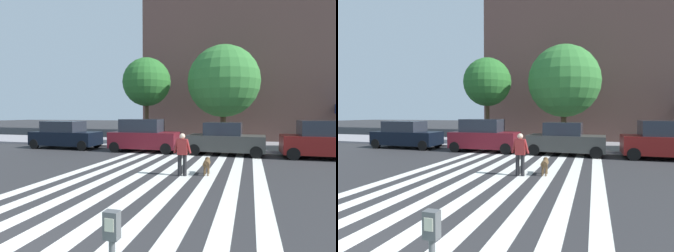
# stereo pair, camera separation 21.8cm
# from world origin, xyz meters

# --- Properties ---
(ground_plane) EXTENTS (160.00, 160.00, 0.00)m
(ground_plane) POSITION_xyz_m (0.00, 7.34, 0.00)
(ground_plane) COLOR #2B2B2D
(sidewalk_far) EXTENTS (80.00, 6.00, 0.15)m
(sidewalk_far) POSITION_xyz_m (0.00, 17.68, 0.07)
(sidewalk_far) COLOR gray
(sidewalk_far) RESTS_ON ground_plane
(crosswalk_stripes) EXTENTS (7.65, 14.08, 0.01)m
(crosswalk_stripes) POSITION_xyz_m (1.03, 7.34, 0.00)
(crosswalk_stripes) COLOR silver
(crosswalk_stripes) RESTS_ON ground_plane
(parked_car_near_curb) EXTENTS (4.70, 2.01, 1.88)m
(parked_car_near_curb) POSITION_xyz_m (-8.01, 13.42, 0.91)
(parked_car_near_curb) COLOR black
(parked_car_near_curb) RESTS_ON ground_plane
(parked_car_behind_first) EXTENTS (4.30, 2.14, 2.05)m
(parked_car_behind_first) POSITION_xyz_m (-2.19, 13.42, 0.99)
(parked_car_behind_first) COLOR maroon
(parked_car_behind_first) RESTS_ON ground_plane
(parked_car_third_in_line) EXTENTS (4.39, 2.05, 1.89)m
(parked_car_third_in_line) POSITION_xyz_m (2.88, 13.42, 0.89)
(parked_car_third_in_line) COLOR #3B3A38
(parked_car_third_in_line) RESTS_ON ground_plane
(parked_car_fourth_in_line) EXTENTS (4.87, 2.12, 2.02)m
(parked_car_fourth_in_line) POSITION_xyz_m (8.27, 13.42, 0.97)
(parked_car_fourth_in_line) COLOR maroon
(parked_car_fourth_in_line) RESTS_ON ground_plane
(street_tree_nearest) EXTENTS (3.56, 3.56, 6.36)m
(street_tree_nearest) POSITION_xyz_m (-3.11, 16.38, 4.71)
(street_tree_nearest) COLOR #4C3823
(street_tree_nearest) RESTS_ON sidewalk_far
(street_tree_middle) EXTENTS (4.88, 4.88, 6.88)m
(street_tree_middle) POSITION_xyz_m (2.48, 16.33, 4.59)
(street_tree_middle) COLOR #4C3823
(street_tree_middle) RESTS_ON sidewalk_far
(pedestrian_dog_walker) EXTENTS (0.71, 0.26, 1.64)m
(pedestrian_dog_walker) POSITION_xyz_m (1.78, 7.34, 0.93)
(pedestrian_dog_walker) COLOR black
(pedestrian_dog_walker) RESTS_ON ground_plane
(dog_on_leash) EXTENTS (0.30, 0.99, 0.65)m
(dog_on_leash) POSITION_xyz_m (2.65, 7.84, 0.44)
(dog_on_leash) COLOR brown
(dog_on_leash) RESTS_ON ground_plane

